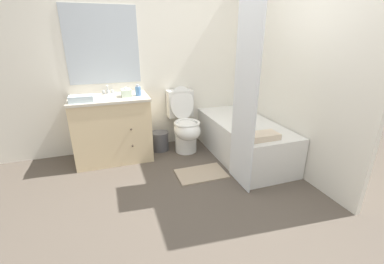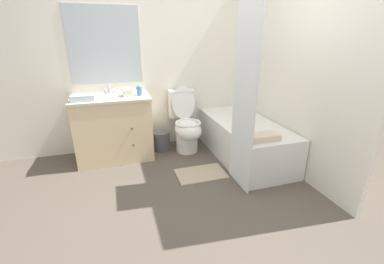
% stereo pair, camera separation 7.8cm
% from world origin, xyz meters
% --- Properties ---
extents(ground_plane, '(14.00, 14.00, 0.00)m').
position_xyz_m(ground_plane, '(0.00, 0.00, 0.00)').
color(ground_plane, brown).
extents(wall_back, '(8.00, 0.06, 2.50)m').
position_xyz_m(wall_back, '(-0.01, 1.72, 1.25)').
color(wall_back, white).
rests_on(wall_back, ground_plane).
extents(wall_right, '(0.05, 2.70, 2.50)m').
position_xyz_m(wall_right, '(1.25, 0.85, 1.25)').
color(wall_right, white).
rests_on(wall_right, ground_plane).
extents(vanity_cabinet, '(0.94, 0.60, 0.82)m').
position_xyz_m(vanity_cabinet, '(-0.76, 1.42, 0.42)').
color(vanity_cabinet, beige).
rests_on(vanity_cabinet, ground_plane).
extents(sink_faucet, '(0.14, 0.12, 0.12)m').
position_xyz_m(sink_faucet, '(-0.76, 1.62, 0.86)').
color(sink_faucet, silver).
rests_on(sink_faucet, vanity_cabinet).
extents(toilet, '(0.35, 0.66, 0.88)m').
position_xyz_m(toilet, '(0.19, 1.36, 0.38)').
color(toilet, white).
rests_on(toilet, ground_plane).
extents(bathtub, '(0.71, 1.54, 0.49)m').
position_xyz_m(bathtub, '(0.86, 0.93, 0.25)').
color(bathtub, white).
rests_on(bathtub, ground_plane).
extents(shower_curtain, '(0.02, 0.44, 1.88)m').
position_xyz_m(shower_curtain, '(0.49, 0.33, 0.94)').
color(shower_curtain, white).
rests_on(shower_curtain, ground_plane).
extents(wastebasket, '(0.24, 0.24, 0.26)m').
position_xyz_m(wastebasket, '(-0.14, 1.47, 0.13)').
color(wastebasket, '#4C4C51').
rests_on(wastebasket, ground_plane).
extents(tissue_box, '(0.12, 0.15, 0.11)m').
position_xyz_m(tissue_box, '(-0.55, 1.37, 0.87)').
color(tissue_box, silver).
rests_on(tissue_box, vanity_cabinet).
extents(soap_dispenser, '(0.07, 0.07, 0.14)m').
position_xyz_m(soap_dispenser, '(-0.40, 1.37, 0.88)').
color(soap_dispenser, '#4C7AB2').
rests_on(soap_dispenser, vanity_cabinet).
extents(hand_towel_folded, '(0.26, 0.15, 0.07)m').
position_xyz_m(hand_towel_folded, '(-1.06, 1.26, 0.86)').
color(hand_towel_folded, silver).
rests_on(hand_towel_folded, vanity_cabinet).
extents(bath_towel_folded, '(0.33, 0.19, 0.07)m').
position_xyz_m(bath_towel_folded, '(0.75, 0.34, 0.52)').
color(bath_towel_folded, beige).
rests_on(bath_towel_folded, bathtub).
extents(bath_mat, '(0.57, 0.37, 0.02)m').
position_xyz_m(bath_mat, '(0.16, 0.64, 0.01)').
color(bath_mat, tan).
rests_on(bath_mat, ground_plane).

